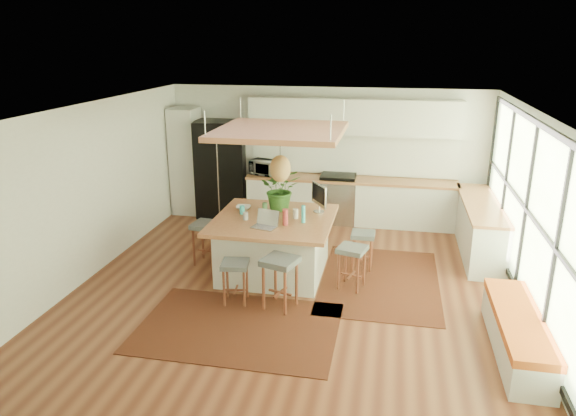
% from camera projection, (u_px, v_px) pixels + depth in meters
% --- Properties ---
extents(floor, '(7.00, 7.00, 0.00)m').
position_uv_depth(floor, '(294.00, 287.00, 8.13)').
color(floor, '#532517').
rests_on(floor, ground).
extents(ceiling, '(7.00, 7.00, 0.00)m').
position_uv_depth(ceiling, '(295.00, 109.00, 7.30)').
color(ceiling, white).
rests_on(ceiling, ground).
extents(wall_back, '(6.50, 0.00, 6.50)m').
position_uv_depth(wall_back, '(326.00, 154.00, 10.98)').
color(wall_back, silver).
rests_on(wall_back, ground).
extents(wall_front, '(6.50, 0.00, 6.50)m').
position_uv_depth(wall_front, '(217.00, 324.00, 4.45)').
color(wall_front, silver).
rests_on(wall_front, ground).
extents(wall_left, '(0.00, 7.00, 7.00)m').
position_uv_depth(wall_left, '(91.00, 191.00, 8.32)').
color(wall_left, silver).
rests_on(wall_left, ground).
extents(wall_right, '(0.00, 7.00, 7.00)m').
position_uv_depth(wall_right, '(533.00, 217.00, 7.10)').
color(wall_right, silver).
rests_on(wall_right, ground).
extents(window_wall, '(0.10, 6.20, 2.60)m').
position_uv_depth(window_wall, '(531.00, 213.00, 7.09)').
color(window_wall, black).
rests_on(window_wall, wall_right).
extents(pantry, '(0.55, 0.60, 2.25)m').
position_uv_depth(pantry, '(186.00, 161.00, 11.30)').
color(pantry, silver).
rests_on(pantry, floor).
extents(back_counter_base, '(4.20, 0.60, 0.88)m').
position_uv_depth(back_counter_base, '(350.00, 202.00, 10.86)').
color(back_counter_base, silver).
rests_on(back_counter_base, floor).
extents(back_counter_top, '(4.24, 0.64, 0.05)m').
position_uv_depth(back_counter_top, '(351.00, 180.00, 10.72)').
color(back_counter_top, brown).
rests_on(back_counter_top, back_counter_base).
extents(backsplash, '(4.20, 0.02, 0.80)m').
position_uv_depth(backsplash, '(353.00, 155.00, 10.86)').
color(backsplash, white).
rests_on(backsplash, wall_back).
extents(upper_cabinets, '(4.20, 0.34, 0.70)m').
position_uv_depth(upper_cabinets, '(353.00, 117.00, 10.46)').
color(upper_cabinets, silver).
rests_on(upper_cabinets, wall_back).
extents(range, '(0.76, 0.62, 1.00)m').
position_uv_depth(range, '(338.00, 198.00, 10.89)').
color(range, '#A5A5AA').
rests_on(range, floor).
extents(right_counter_base, '(0.60, 2.50, 0.88)m').
position_uv_depth(right_counter_base, '(480.00, 229.00, 9.31)').
color(right_counter_base, silver).
rests_on(right_counter_base, floor).
extents(right_counter_top, '(0.64, 2.54, 0.05)m').
position_uv_depth(right_counter_top, '(483.00, 204.00, 9.17)').
color(right_counter_top, brown).
rests_on(right_counter_top, right_counter_base).
extents(window_bench, '(0.52, 2.00, 0.50)m').
position_uv_depth(window_bench, '(517.00, 334.00, 6.38)').
color(window_bench, silver).
rests_on(window_bench, floor).
extents(ceiling_panel, '(1.86, 1.86, 0.80)m').
position_uv_depth(ceiling_panel, '(280.00, 149.00, 7.93)').
color(ceiling_panel, brown).
rests_on(ceiling_panel, ceiling).
extents(rug_near, '(2.60, 1.80, 0.01)m').
position_uv_depth(rug_near, '(238.00, 327.00, 6.99)').
color(rug_near, black).
rests_on(rug_near, floor).
extents(rug_right, '(1.80, 2.60, 0.01)m').
position_uv_depth(rug_right, '(380.00, 281.00, 8.33)').
color(rug_right, black).
rests_on(rug_right, floor).
extents(fridge, '(1.12, 0.94, 2.02)m').
position_uv_depth(fridge, '(221.00, 172.00, 11.21)').
color(fridge, black).
rests_on(fridge, floor).
extents(island, '(1.85, 1.85, 0.93)m').
position_uv_depth(island, '(274.00, 246.00, 8.50)').
color(island, brown).
rests_on(island, floor).
extents(stool_near_left, '(0.42, 0.42, 0.63)m').
position_uv_depth(stool_near_left, '(235.00, 280.00, 7.55)').
color(stool_near_left, '#45494D').
rests_on(stool_near_left, floor).
extents(stool_near_right, '(0.55, 0.55, 0.75)m').
position_uv_depth(stool_near_right, '(280.00, 284.00, 7.41)').
color(stool_near_right, '#45494D').
rests_on(stool_near_right, floor).
extents(stool_right_front, '(0.49, 0.49, 0.67)m').
position_uv_depth(stool_right_front, '(351.00, 266.00, 8.00)').
color(stool_right_front, '#45494D').
rests_on(stool_right_front, floor).
extents(stool_right_back, '(0.38, 0.38, 0.63)m').
position_uv_depth(stool_right_back, '(363.00, 248.00, 8.68)').
color(stool_right_back, '#45494D').
rests_on(stool_right_back, floor).
extents(stool_left_side, '(0.48, 0.48, 0.72)m').
position_uv_depth(stool_left_side, '(207.00, 243.00, 8.88)').
color(stool_left_side, '#45494D').
rests_on(stool_left_side, floor).
extents(laptop, '(0.44, 0.46, 0.27)m').
position_uv_depth(laptop, '(264.00, 220.00, 7.89)').
color(laptop, '#A5A5AA').
rests_on(laptop, island).
extents(monitor, '(0.43, 0.53, 0.47)m').
position_uv_depth(monitor, '(319.00, 197.00, 8.57)').
color(monitor, '#A5A5AA').
rests_on(monitor, island).
extents(microwave, '(0.61, 0.44, 0.37)m').
position_uv_depth(microwave, '(264.00, 166.00, 10.99)').
color(microwave, '#A5A5AA').
rests_on(microwave, back_counter_top).
extents(island_plant, '(0.79, 0.85, 0.55)m').
position_uv_depth(island_plant, '(281.00, 193.00, 8.69)').
color(island_plant, '#1E4C19').
rests_on(island_plant, island).
extents(island_bowl, '(0.27, 0.27, 0.06)m').
position_uv_depth(island_bowl, '(243.00, 208.00, 8.77)').
color(island_bowl, silver).
rests_on(island_bowl, island).
extents(island_bottle_0, '(0.07, 0.07, 0.19)m').
position_uv_depth(island_bottle_0, '(242.00, 208.00, 8.52)').
color(island_bottle_0, '#38D3E0').
rests_on(island_bottle_0, island).
extents(island_bottle_1, '(0.07, 0.07, 0.19)m').
position_uv_depth(island_bottle_1, '(246.00, 214.00, 8.26)').
color(island_bottle_1, silver).
rests_on(island_bottle_1, island).
extents(island_bottle_2, '(0.07, 0.07, 0.19)m').
position_uv_depth(island_bottle_2, '(285.00, 220.00, 8.00)').
color(island_bottle_2, '#A83839').
rests_on(island_bottle_2, island).
extents(island_bottle_3, '(0.07, 0.07, 0.19)m').
position_uv_depth(island_bottle_3, '(296.00, 213.00, 8.31)').
color(island_bottle_3, silver).
rests_on(island_bottle_3, island).
extents(island_bottle_4, '(0.07, 0.07, 0.19)m').
position_uv_depth(island_bottle_4, '(265.00, 207.00, 8.60)').
color(island_bottle_4, '#426D41').
rests_on(island_bottle_4, island).
extents(island_bottle_5, '(0.07, 0.07, 0.19)m').
position_uv_depth(island_bottle_5, '(304.00, 216.00, 8.14)').
color(island_bottle_5, '#38D3E0').
rests_on(island_bottle_5, island).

